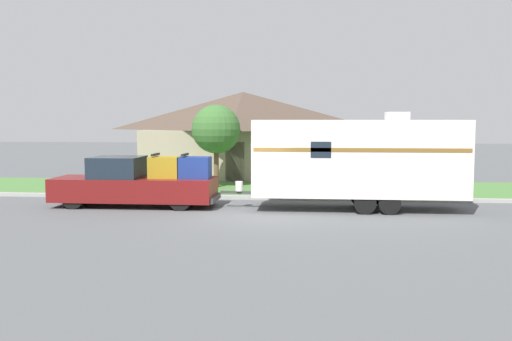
{
  "coord_description": "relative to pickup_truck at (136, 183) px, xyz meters",
  "views": [
    {
      "loc": [
        2.07,
        -19.38,
        3.28
      ],
      "look_at": [
        0.08,
        1.43,
        1.4
      ],
      "focal_mm": 40.0,
      "sensor_mm": 36.0,
      "label": 1
    }
  ],
  "objects": [
    {
      "name": "tree_in_yard",
      "position": [
        2.04,
        6.14,
        1.93
      ],
      "size": [
        2.33,
        2.33,
        3.98
      ],
      "color": "brown",
      "rests_on": "ground_plane"
    },
    {
      "name": "curb_strip",
      "position": [
        4.46,
        2.32,
        -0.8
      ],
      "size": [
        80.0,
        0.3,
        0.14
      ],
      "color": "#999993",
      "rests_on": "ground_plane"
    },
    {
      "name": "pickup_truck",
      "position": [
        0.0,
        0.0,
        0.0
      ],
      "size": [
        6.18,
        1.98,
        2.01
      ],
      "color": "black",
      "rests_on": "ground_plane"
    },
    {
      "name": "mailbox",
      "position": [
        0.25,
        3.21,
        0.2
      ],
      "size": [
        0.48,
        0.2,
        1.4
      ],
      "color": "brown",
      "rests_on": "ground_plane"
    },
    {
      "name": "travel_trailer",
      "position": [
        8.25,
        -0.0,
        1.01
      ],
      "size": [
        8.81,
        2.28,
        3.54
      ],
      "color": "black",
      "rests_on": "ground_plane"
    },
    {
      "name": "ground_plane",
      "position": [
        4.46,
        -1.43,
        -0.87
      ],
      "size": [
        120.0,
        120.0,
        0.0
      ],
      "primitive_type": "plane",
      "color": "#515456"
    },
    {
      "name": "lawn_strip",
      "position": [
        4.46,
        5.97,
        -0.86
      ],
      "size": [
        80.0,
        7.0,
        0.03
      ],
      "color": "#477538",
      "rests_on": "ground_plane"
    },
    {
      "name": "house_across_street",
      "position": [
        2.6,
        12.38,
        1.66
      ],
      "size": [
        11.29,
        8.1,
        4.87
      ],
      "color": "gray",
      "rests_on": "ground_plane"
    }
  ]
}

